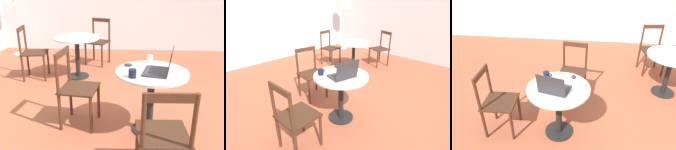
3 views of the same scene
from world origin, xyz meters
The scene contains 10 objects.
ground_plane centered at (0.00, 0.00, 0.00)m, with size 16.00×16.00×0.00m, color #9E5138.
cafe_table_near centered at (-0.33, -0.10, 0.56)m, with size 0.77×0.77×0.72m.
cafe_table_mid centered at (1.30, 1.01, 0.56)m, with size 0.77×0.77×0.72m.
chair_near_back centered at (-0.22, 0.74, 0.45)m, with size 0.46×0.46×0.90m.
chair_near_left centered at (-1.13, -0.13, 0.45)m, with size 0.42×0.42×0.90m.
chair_mid_back centered at (1.21, 1.77, 0.45)m, with size 0.46×0.46×0.90m.
laptop centered at (-0.37, -0.18, 0.77)m, with size 0.39×0.35×0.26m.
mouse centered at (-0.17, 0.15, 0.73)m, with size 0.06×0.10×0.03m.
mug centered at (-0.51, 0.11, 0.76)m, with size 0.12×0.08×0.09m.
drinking_glass centered at (-0.04, -0.10, 0.76)m, with size 0.07×0.07×0.09m.
Camera 3 is at (-0.01, -2.23, 2.19)m, focal length 35.00 mm.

